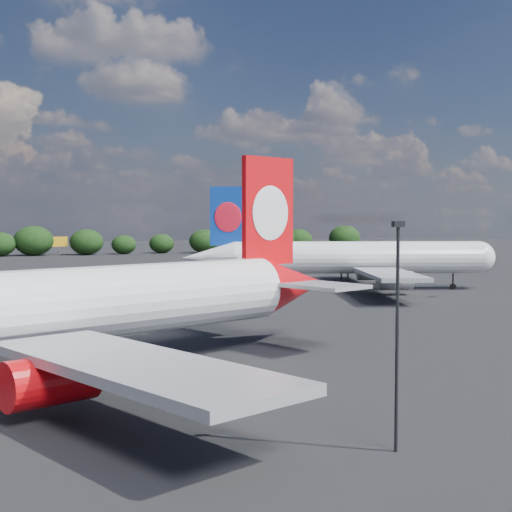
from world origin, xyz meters
name	(u,v)px	position (x,y,z in m)	size (l,w,h in m)	color
ground	(27,300)	(0.00, 60.00, 0.00)	(500.00, 500.00, 0.00)	black
qantas_airliner	(72,307)	(1.81, 9.24, 4.91)	(46.98, 45.28, 16.12)	white
china_southern_airliner	(347,258)	(46.72, 58.15, 4.81)	(47.53, 45.59, 15.79)	white
apron_lamp_post	(397,323)	(14.81, -11.41, 6.04)	(0.55, 0.30, 10.80)	black
billboard_yellow	(59,242)	(12.00, 182.00, 3.87)	(5.00, 0.30, 5.50)	yellow
horizon_treeline	(41,242)	(6.84, 179.97, 4.02)	(207.66, 15.93, 9.02)	black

